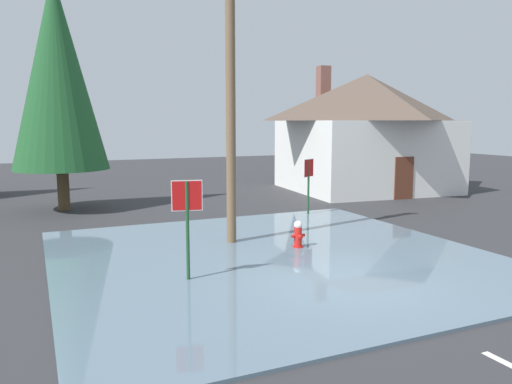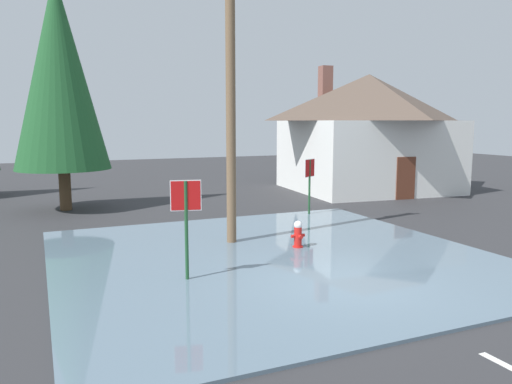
{
  "view_description": "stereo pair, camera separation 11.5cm",
  "coord_description": "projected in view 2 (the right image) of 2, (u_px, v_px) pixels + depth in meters",
  "views": [
    {
      "loc": [
        -6.25,
        -9.01,
        3.62
      ],
      "look_at": [
        -0.36,
        4.2,
        1.59
      ],
      "focal_mm": 35.26,
      "sensor_mm": 36.0,
      "label": 1
    },
    {
      "loc": [
        -6.15,
        -9.05,
        3.62
      ],
      "look_at": [
        -0.36,
        4.2,
        1.59
      ],
      "focal_mm": 35.26,
      "sensor_mm": 36.0,
      "label": 2
    }
  ],
  "objects": [
    {
      "name": "ground_plane",
      "position": [
        346.0,
        288.0,
        11.16
      ],
      "size": [
        80.0,
        80.0,
        0.1
      ],
      "primitive_type": "cube",
      "color": "#2D2D30"
    },
    {
      "name": "flood_puddle",
      "position": [
        274.0,
        257.0,
        13.43
      ],
      "size": [
        11.22,
        11.16,
        0.07
      ],
      "primitive_type": "cube",
      "color": "slate",
      "rests_on": "ground"
    },
    {
      "name": "lane_stop_bar",
      "position": [
        396.0,
        320.0,
        9.23
      ],
      "size": [
        3.83,
        0.51,
        0.01
      ],
      "primitive_type": "cube",
      "rotation": [
        0.0,
        0.0,
        -0.06
      ],
      "color": "silver",
      "rests_on": "ground"
    },
    {
      "name": "stop_sign_near",
      "position": [
        186.0,
        210.0,
        11.22
      ],
      "size": [
        0.68,
        0.17,
        2.34
      ],
      "color": "#1E4C28",
      "rests_on": "ground"
    },
    {
      "name": "fire_hydrant",
      "position": [
        298.0,
        235.0,
        14.3
      ],
      "size": [
        0.42,
        0.36,
        0.83
      ],
      "color": "red",
      "rests_on": "ground"
    },
    {
      "name": "utility_pole",
      "position": [
        231.0,
        73.0,
        14.3
      ],
      "size": [
        1.6,
        0.28,
        9.64
      ],
      "color": "brown",
      "rests_on": "ground"
    },
    {
      "name": "stop_sign_far",
      "position": [
        310.0,
        176.0,
        19.34
      ],
      "size": [
        0.61,
        0.35,
        2.2
      ],
      "color": "#1E4C28",
      "rests_on": "ground"
    },
    {
      "name": "house",
      "position": [
        368.0,
        131.0,
        26.47
      ],
      "size": [
        8.84,
        8.26,
        6.55
      ],
      "color": "silver",
      "rests_on": "ground"
    },
    {
      "name": "pine_tree_mid_left",
      "position": [
        59.0,
        73.0,
        20.02
      ],
      "size": [
        3.77,
        3.77,
        9.43
      ],
      "color": "#4C3823",
      "rests_on": "ground"
    }
  ]
}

